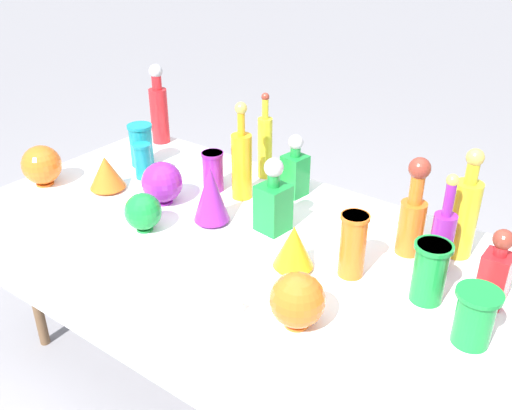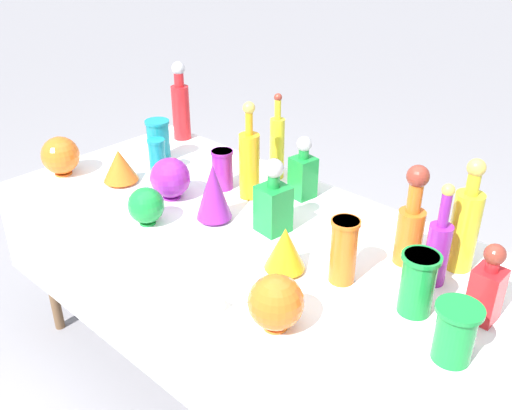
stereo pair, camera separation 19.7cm
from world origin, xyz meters
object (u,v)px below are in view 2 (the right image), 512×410
tall_bottle_1 (438,248)px  round_bowl_1 (60,155)px  tall_bottle_4 (277,145)px  slender_vase_2 (455,331)px  square_decanter_1 (273,202)px  fluted_vase_2 (120,166)px  slender_vase_1 (344,249)px  square_decanter_2 (487,288)px  slender_vase_3 (158,139)px  slender_vase_5 (222,168)px  tall_bottle_0 (249,162)px  square_decanter_0 (303,172)px  round_bowl_2 (146,206)px  slender_vase_0 (157,155)px  round_bowl_0 (276,302)px  fluted_vase_0 (285,249)px  fluted_vase_1 (213,192)px  round_bowl_3 (170,178)px  tall_bottle_2 (181,106)px  tall_bottle_3 (465,225)px  cardboard_box_behind_left (469,302)px  tall_bottle_5 (411,222)px

tall_bottle_1 → round_bowl_1: 1.57m
tall_bottle_4 → slender_vase_2: (1.03, -0.50, -0.06)m
square_decanter_1 → fluted_vase_2: (-0.71, -0.14, -0.04)m
slender_vase_1 → square_decanter_2: bearing=16.8°
tall_bottle_4 → fluted_vase_2: (-0.44, -0.48, -0.07)m
slender_vase_3 → slender_vase_5: bearing=-0.4°
tall_bottle_0 → fluted_vase_2: 0.55m
square_decanter_0 → slender_vase_5: square_decanter_0 is taller
square_decanter_2 → round_bowl_2: bearing=-164.3°
slender_vase_0 → round_bowl_0: bearing=-21.7°
tall_bottle_0 → slender_vase_5: 0.15m
square_decanter_1 → slender_vase_2: bearing=-12.4°
slender_vase_1 → fluted_vase_0: bearing=-153.8°
tall_bottle_0 → tall_bottle_4: size_ratio=1.07×
slender_vase_0 → slender_vase_5: slender_vase_5 is taller
square_decanter_1 → fluted_vase_1: 0.23m
slender_vase_2 → fluted_vase_0: (-0.56, 0.01, -0.01)m
round_bowl_2 → round_bowl_3: bearing=116.2°
tall_bottle_2 → round_bowl_1: size_ratio=2.26×
round_bowl_3 → square_decanter_0: bearing=44.3°
square_decanter_2 → slender_vase_1: (-0.39, -0.12, 0.01)m
slender_vase_0 → slender_vase_2: bearing=-7.6°
tall_bottle_1 → fluted_vase_2: size_ratio=2.31×
slender_vase_5 → slender_vase_2: bearing=-13.9°
tall_bottle_2 → fluted_vase_2: bearing=-68.8°
tall_bottle_3 → cardboard_box_behind_left: tall_bottle_3 is taller
tall_bottle_0 → round_bowl_2: tall_bottle_0 is taller
slender_vase_2 → tall_bottle_3: bearing=113.6°
square_decanter_0 → slender_vase_3: 0.71m
cardboard_box_behind_left → tall_bottle_4: bearing=-139.1°
square_decanter_1 → slender_vase_3: size_ratio=1.49×
tall_bottle_1 → tall_bottle_4: (-0.84, 0.23, 0.02)m
round_bowl_1 → fluted_vase_0: bearing=5.1°
tall_bottle_1 → square_decanter_0: bearing=165.6°
tall_bottle_0 → tall_bottle_5: (0.69, 0.02, -0.00)m
cardboard_box_behind_left → fluted_vase_2: bearing=-136.3°
tall_bottle_1 → round_bowl_3: 1.04m
slender_vase_0 → fluted_vase_0: size_ratio=0.98×
tall_bottle_0 → tall_bottle_4: (-0.04, 0.21, -0.00)m
tall_bottle_4 → square_decanter_2: bearing=-16.3°
fluted_vase_2 → round_bowl_2: 0.38m
tall_bottle_1 → round_bowl_2: (-0.92, -0.38, -0.05)m
slender_vase_0 → round_bowl_3: round_bowl_3 is taller
tall_bottle_4 → fluted_vase_0: size_ratio=2.37×
square_decanter_2 → round_bowl_2: square_decanter_2 is taller
fluted_vase_2 → round_bowl_1: size_ratio=0.87×
slender_vase_0 → round_bowl_2: bearing=-43.5°
tall_bottle_0 → tall_bottle_4: tall_bottle_0 is taller
tall_bottle_0 → square_decanter_1: bearing=-28.8°
tall_bottle_0 → slender_vase_1: 0.63m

